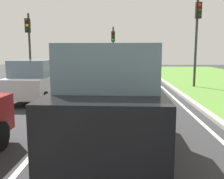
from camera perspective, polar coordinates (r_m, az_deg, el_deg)
The scene contains 9 objects.
ground_plane at distance 11.45m, azimuth -3.72°, elevation -2.36°, with size 60.00×60.00×0.00m, color #2D2D30.
lane_line_center at distance 11.54m, azimuth -7.18°, elevation -2.31°, with size 0.12×32.00×0.01m, color silver.
lane_line_right_edge at distance 11.65m, azimuth 14.20°, elevation -2.41°, with size 0.12×32.00×0.01m, color silver.
curb_right at distance 11.75m, azimuth 16.60°, elevation -2.13°, with size 0.24×48.00×0.12m, color #9E9B93.
car_suv_ahead at distance 5.45m, azimuth -0.20°, elevation -1.99°, with size 2.06×4.54×2.28m.
car_hatchback_far at distance 11.70m, azimuth -16.71°, elevation 1.90°, with size 1.76×3.72×1.78m.
traffic_light_near_right at distance 15.98m, azimuth 18.34°, elevation 12.86°, with size 0.32×0.50×5.25m.
traffic_light_overhead_left at distance 18.19m, azimuth -17.96°, elevation 10.97°, with size 0.32×0.50×4.61m.
traffic_light_far_median at distance 23.14m, azimuth 0.25°, elevation 10.15°, with size 0.32×0.50×4.27m.
Camera 1 is at (1.17, 2.81, 2.16)m, focal length 41.33 mm.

